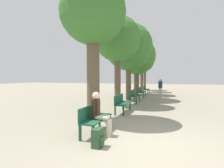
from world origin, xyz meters
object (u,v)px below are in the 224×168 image
at_px(bench_row_3, 141,91).
at_px(tree_row_5, 145,63).
at_px(bench_row_1, 121,102).
at_px(tree_row_3, 137,56).
at_px(tree_row_0, 93,15).
at_px(pedestrian_near, 160,87).
at_px(backpack, 98,138).
at_px(bench_row_2, 134,95).
at_px(tree_row_2, 129,47).
at_px(bench_row_4, 146,89).
at_px(tree_row_4, 142,53).
at_px(tree_row_1, 118,40).
at_px(person_seated, 100,112).
at_px(bench_row_0, 94,117).

height_order(bench_row_3, tree_row_5, tree_row_5).
bearing_deg(bench_row_1, tree_row_3, 94.81).
bearing_deg(tree_row_0, bench_row_1, 67.98).
height_order(tree_row_0, pedestrian_near, tree_row_0).
relative_size(tree_row_0, backpack, 12.12).
distance_m(bench_row_1, tree_row_5, 15.11).
bearing_deg(bench_row_2, tree_row_3, 97.88).
relative_size(tree_row_2, backpack, 12.54).
height_order(bench_row_1, bench_row_4, same).
bearing_deg(bench_row_4, tree_row_5, 98.39).
relative_size(bench_row_3, tree_row_4, 0.26).
height_order(bench_row_4, tree_row_1, tree_row_1).
bearing_deg(tree_row_5, tree_row_4, -90.00).
relative_size(bench_row_3, pedestrian_near, 0.93).
height_order(tree_row_1, backpack, tree_row_1).
bearing_deg(tree_row_5, tree_row_1, -90.00).
distance_m(bench_row_4, pedestrian_near, 3.64).
bearing_deg(bench_row_1, pedestrian_near, 76.76).
bearing_deg(tree_row_4, tree_row_0, -90.00).
relative_size(tree_row_3, person_seated, 4.30).
xyz_separation_m(tree_row_3, backpack, (1.22, -12.73, -3.50)).
distance_m(bench_row_2, tree_row_2, 3.87).
bearing_deg(tree_row_3, bench_row_0, -86.54).
bearing_deg(pedestrian_near, person_seated, -97.57).
bearing_deg(bench_row_2, tree_row_5, 93.56).
bearing_deg(bench_row_3, tree_row_4, 97.58).
bearing_deg(tree_row_2, pedestrian_near, 38.56).
bearing_deg(pedestrian_near, tree_row_0, -105.14).
bearing_deg(bench_row_3, bench_row_4, 90.00).
bearing_deg(backpack, tree_row_1, 101.36).
bearing_deg(bench_row_0, tree_row_1, 97.92).
bearing_deg(tree_row_5, tree_row_2, -90.00).
bearing_deg(bench_row_4, backpack, -87.95).
relative_size(bench_row_0, backpack, 3.26).
xyz_separation_m(bench_row_2, pedestrian_near, (1.57, 3.37, 0.41)).
bearing_deg(tree_row_3, person_seated, -85.47).
xyz_separation_m(bench_row_4, backpack, (0.51, -14.20, -0.29)).
distance_m(bench_row_3, tree_row_0, 9.18).
height_order(tree_row_4, person_seated, tree_row_4).
height_order(tree_row_3, person_seated, tree_row_3).
xyz_separation_m(bench_row_1, bench_row_2, (0.00, 3.31, 0.00)).
relative_size(bench_row_0, tree_row_0, 0.27).
height_order(tree_row_5, backpack, tree_row_5).
height_order(bench_row_4, pedestrian_near, pedestrian_near).
relative_size(bench_row_0, bench_row_2, 1.00).
distance_m(bench_row_0, pedestrian_near, 10.12).
bearing_deg(tree_row_3, tree_row_0, -90.00).
xyz_separation_m(bench_row_2, bench_row_3, (0.00, 3.31, 0.00)).
height_order(tree_row_4, backpack, tree_row_4).
xyz_separation_m(tree_row_0, tree_row_3, (0.00, 10.23, -0.47)).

